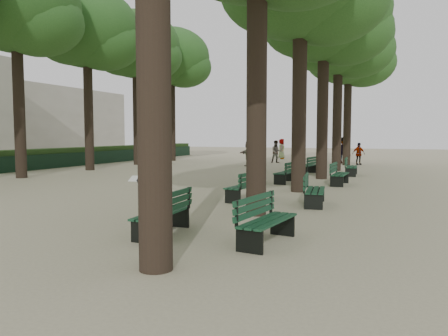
% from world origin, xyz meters
% --- Properties ---
extents(ground, '(120.00, 120.00, 0.00)m').
position_xyz_m(ground, '(0.00, 0.00, 0.00)').
color(ground, tan).
rests_on(ground, ground).
extents(tree_central_3, '(6.00, 6.00, 9.95)m').
position_xyz_m(tree_central_3, '(1.50, 13.00, 7.65)').
color(tree_central_3, '#33261C').
rests_on(tree_central_3, ground).
extents(tree_central_4, '(6.00, 6.00, 9.95)m').
position_xyz_m(tree_central_4, '(1.50, 18.00, 7.65)').
color(tree_central_4, '#33261C').
rests_on(tree_central_4, ground).
extents(tree_central_5, '(6.00, 6.00, 9.95)m').
position_xyz_m(tree_central_5, '(1.50, 23.00, 7.65)').
color(tree_central_5, '#33261C').
rests_on(tree_central_5, ground).
extents(tree_far_2, '(6.00, 6.00, 10.45)m').
position_xyz_m(tree_far_2, '(-12.00, 8.00, 8.14)').
color(tree_far_2, '#33261C').
rests_on(tree_far_2, ground).
extents(tree_far_3, '(6.00, 6.00, 10.45)m').
position_xyz_m(tree_far_3, '(-12.00, 13.00, 8.14)').
color(tree_far_3, '#33261C').
rests_on(tree_far_3, ground).
extents(tree_far_4, '(6.00, 6.00, 10.45)m').
position_xyz_m(tree_far_4, '(-12.00, 18.00, 8.14)').
color(tree_far_4, '#33261C').
rests_on(tree_far_4, ground).
extents(tree_far_5, '(6.00, 6.00, 10.45)m').
position_xyz_m(tree_far_5, '(-12.00, 23.00, 8.14)').
color(tree_far_5, '#33261C').
rests_on(tree_far_5, ground).
extents(bench_left_0, '(0.65, 1.82, 0.92)m').
position_xyz_m(bench_left_0, '(0.37, 0.13, 0.27)').
color(bench_left_0, black).
rests_on(bench_left_0, ground).
extents(bench_left_1, '(0.78, 1.85, 0.92)m').
position_xyz_m(bench_left_1, '(0.37, 5.27, 0.27)').
color(bench_left_1, black).
rests_on(bench_left_1, ground).
extents(bench_left_2, '(0.70, 1.84, 0.92)m').
position_xyz_m(bench_left_2, '(0.37, 10.65, 0.27)').
color(bench_left_2, black).
rests_on(bench_left_2, ground).
extents(bench_left_3, '(0.78, 1.85, 0.92)m').
position_xyz_m(bench_left_3, '(0.37, 15.30, 0.27)').
color(bench_left_3, black).
rests_on(bench_left_3, ground).
extents(bench_right_0, '(0.79, 1.86, 0.92)m').
position_xyz_m(bench_right_0, '(2.63, 0.21, 0.27)').
color(bench_right_0, black).
rests_on(bench_right_0, ground).
extents(bench_right_1, '(0.81, 1.86, 0.92)m').
position_xyz_m(bench_right_1, '(2.63, 5.14, 0.27)').
color(bench_right_1, black).
rests_on(bench_right_1, ground).
extents(bench_right_2, '(0.60, 1.81, 0.92)m').
position_xyz_m(bench_right_2, '(2.63, 10.75, 0.27)').
color(bench_right_2, black).
rests_on(bench_right_2, ground).
extents(bench_right_3, '(0.68, 1.83, 0.92)m').
position_xyz_m(bench_right_3, '(2.63, 15.24, 0.27)').
color(bench_right_3, black).
rests_on(bench_right_3, ground).
extents(man_with_map, '(0.67, 0.76, 1.76)m').
position_xyz_m(man_with_map, '(-0.56, 0.99, 0.88)').
color(man_with_map, black).
rests_on(man_with_map, ground).
extents(pedestrian_e, '(0.57, 1.57, 1.66)m').
position_xyz_m(pedestrian_e, '(-4.49, 19.81, 0.83)').
color(pedestrian_e, '#262628').
rests_on(pedestrian_e, ground).
extents(pedestrian_d, '(0.54, 0.90, 1.72)m').
position_xyz_m(pedestrian_d, '(-4.53, 28.64, 0.86)').
color(pedestrian_d, '#262628').
rests_on(pedestrian_d, ground).
extents(pedestrian_c, '(0.93, 0.72, 1.53)m').
position_xyz_m(pedestrian_c, '(2.24, 23.53, 0.76)').
color(pedestrian_c, '#262628').
rests_on(pedestrian_c, ground).
extents(pedestrian_a, '(0.86, 0.67, 1.65)m').
position_xyz_m(pedestrian_a, '(-3.55, 23.42, 0.83)').
color(pedestrian_a, '#262628').
rests_on(pedestrian_a, ground).
extents(pedestrian_b, '(1.25, 0.95, 1.89)m').
position_xyz_m(pedestrian_b, '(1.08, 24.67, 0.95)').
color(pedestrian_b, '#262628').
rests_on(pedestrian_b, ground).
extents(fence, '(0.08, 42.00, 0.90)m').
position_xyz_m(fence, '(-15.00, 11.00, 0.45)').
color(fence, black).
rests_on(fence, ground).
extents(hedge, '(1.20, 42.00, 1.20)m').
position_xyz_m(hedge, '(-15.70, 11.00, 0.60)').
color(hedge, '#203E15').
rests_on(hedge, ground).
extents(building_far, '(12.00, 16.00, 7.00)m').
position_xyz_m(building_far, '(-33.00, 30.00, 3.50)').
color(building_far, '#B7B2A3').
rests_on(building_far, ground).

